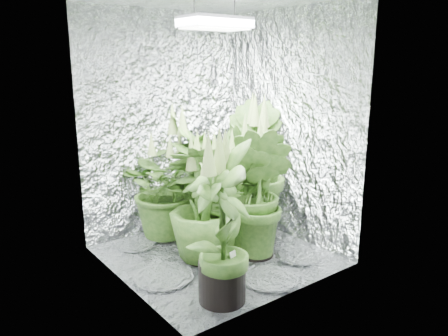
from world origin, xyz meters
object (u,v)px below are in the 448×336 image
Objects in this scene: plant_a at (165,188)px; plant_e at (226,196)px; plant_d at (203,204)px; plant_c at (252,170)px; plant_f at (222,226)px; plant_g at (256,193)px; grow_lamp at (215,23)px; circulation_fan at (242,210)px; plant_b at (192,178)px.

plant_a is 0.61m from plant_e.
plant_d is at bearing -90.98° from plant_a.
plant_c reaches higher than plant_e.
plant_g is (0.65, 0.40, -0.00)m from plant_f.
grow_lamp is 1.35m from plant_c.
plant_d is at bearing -169.54° from circulation_fan.
plant_e is at bearing -161.12° from circulation_fan.
grow_lamp reaches higher than circulation_fan.
plant_f is 1.42m from circulation_fan.
plant_f reaches higher than plant_e.
plant_c reaches higher than plant_b.
plant_c is 1.26× the size of plant_d.
plant_f is (-0.51, -0.63, 0.06)m from plant_e.
plant_f is at bearing -148.20° from plant_g.
plant_b is at bearing 110.25° from plant_g.
plant_d is (-0.68, -0.20, -0.13)m from plant_c.
grow_lamp reaches higher than plant_c.
plant_b is at bearing 84.20° from grow_lamp.
plant_f is (-0.38, -0.59, -1.30)m from grow_lamp.
plant_e is 0.81m from plant_f.
plant_c reaches higher than plant_f.
plant_f is at bearing -112.97° from plant_d.
plant_a is at bearing 132.28° from plant_b.
plant_a is 2.69× the size of circulation_fan.
plant_g is at bearing -59.29° from plant_e.
plant_d is 0.63m from plant_f.
plant_f is at bearing -152.94° from circulation_fan.
plant_g is (0.40, -0.18, 0.06)m from plant_d.
plant_a is 0.85× the size of plant_b.
plant_b is 0.64m from plant_g.
plant_f reaches higher than circulation_fan.
circulation_fan is (0.71, -0.21, -0.30)m from plant_a.
plant_c is 3.35× the size of circulation_fan.
plant_b is 3.18× the size of circulation_fan.
plant_a is 0.89× the size of plant_f.
plant_g is at bearing -137.49° from circulation_fan.
plant_c is at bearing 20.42° from plant_e.
grow_lamp is at bearing 3.51° from plant_d.
plant_a is 0.88m from plant_g.
grow_lamp reaches higher than plant_e.
plant_a is at bearing 116.37° from plant_g.
plant_a is (-0.13, 0.60, -1.36)m from grow_lamp.
plant_c is at bearing 16.58° from plant_d.
plant_c is at bearing -121.39° from circulation_fan.
plant_a is at bearing 145.39° from circulation_fan.
circulation_fan is (0.46, 0.35, -0.31)m from plant_e.
circulation_fan is at bearing -16.52° from plant_a.
plant_b is at bearing -47.72° from plant_a.
plant_d is 2.67× the size of circulation_fan.
plant_e is (0.26, 0.05, 0.00)m from plant_d.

